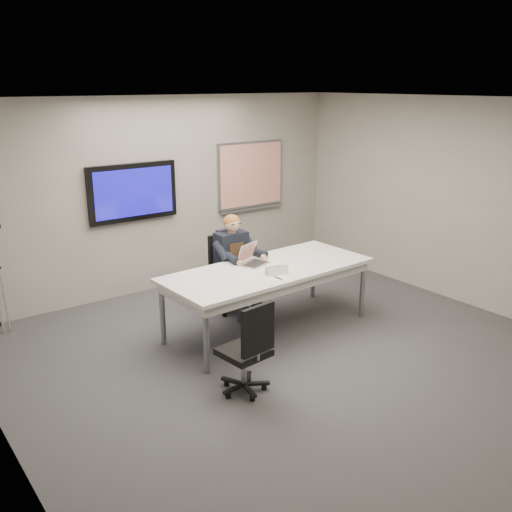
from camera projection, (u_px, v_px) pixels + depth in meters
floor at (295, 358)px, 6.40m from camera, size 6.00×6.00×0.02m
ceiling at (301, 100)px, 5.58m from camera, size 6.00×6.00×0.02m
wall_back at (164, 195)px, 8.29m from camera, size 6.00×0.02×2.80m
wall_right at (467, 203)px, 7.70m from camera, size 0.02×6.00×2.80m
conference_table at (268, 275)px, 6.95m from camera, size 2.66×1.19×0.81m
tv_display at (133, 192)px, 7.93m from camera, size 1.30×0.09×0.80m
whiteboard at (251, 176)px, 9.11m from camera, size 1.25×0.08×1.10m
office_chair_far at (229, 287)px, 7.69m from camera, size 0.52×0.52×1.02m
office_chair_near at (247, 365)px, 5.61m from camera, size 0.51×0.51×0.98m
seated_person at (239, 277)px, 7.43m from camera, size 0.42×0.72×1.34m
laptop at (252, 259)px, 7.07m from camera, size 0.42×0.44×0.25m
name_tent at (277, 270)px, 6.68m from camera, size 0.27×0.14×0.11m
pen at (278, 278)px, 6.54m from camera, size 0.01×0.15×0.01m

